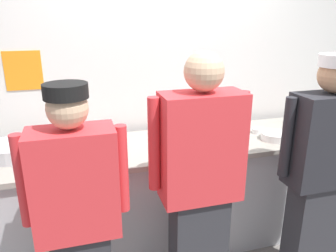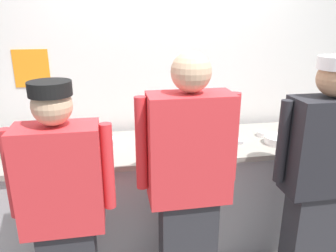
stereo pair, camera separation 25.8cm
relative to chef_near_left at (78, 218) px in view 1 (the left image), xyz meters
The scene contains 14 objects.
wall_back 1.61m from the chef_near_left, 57.93° to the left, with size 5.04×0.11×2.87m.
prep_counter 1.17m from the chef_near_left, 43.91° to the left, with size 3.21×0.75×0.93m.
chef_near_left is the anchor object (origin of this frame).
chef_center 0.74m from the chef_near_left, ahead, with size 0.63×0.24×1.75m.
chef_far_right 1.63m from the chef_near_left, ahead, with size 0.61×0.24×1.70m.
plate_stack_front 1.74m from the chef_near_left, 20.66° to the left, with size 0.23×0.23×0.06m.
plate_stack_rear 2.20m from the chef_near_left, 17.39° to the left, with size 0.21×0.21×0.05m.
mixing_bowl_steel 0.95m from the chef_near_left, 116.74° to the left, with size 0.39×0.39×0.10m, color #B7BABF.
sheet_tray 1.39m from the chef_near_left, 36.22° to the left, with size 0.44×0.35×0.02m, color #B7BABF.
squeeze_bottle_primary 2.25m from the chef_near_left, 23.98° to the left, with size 0.06×0.06×0.21m.
ramekin_orange_sauce 0.90m from the chef_near_left, 70.19° to the left, with size 0.11×0.11×0.05m.
ramekin_green_sauce 1.76m from the chef_near_left, 26.93° to the left, with size 0.09×0.09×0.04m.
deli_cup 1.05m from the chef_near_left, 39.56° to the left, with size 0.09×0.09×0.09m, color white.
chefs_knife 0.68m from the chef_near_left, 100.01° to the left, with size 0.28×0.03×0.02m.
Camera 1 is at (-0.75, -2.02, 1.92)m, focal length 35.23 mm.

